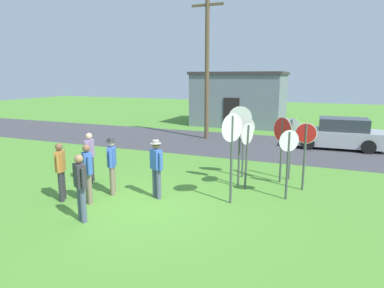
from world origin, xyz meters
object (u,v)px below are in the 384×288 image
stop_sign_low_front (288,154)px  stop_sign_far_back (282,138)px  person_in_teal (61,168)px  person_in_blue (156,166)px  person_with_sunhat (88,171)px  stop_sign_rear_left (240,132)px  stop_sign_tallest (232,142)px  stop_sign_leaning_left (305,146)px  stop_sign_center_cluster (291,139)px  person_holding_notes (90,155)px  person_near_signs (80,184)px  stop_sign_nearest (247,145)px  parked_car_on_street (338,134)px  stop_sign_leaning_right (243,136)px  person_in_dark_shirt (112,163)px  utility_pole (207,65)px

stop_sign_low_front → stop_sign_far_back: size_ratio=0.92×
person_in_teal → person_in_blue: (2.43, 1.20, 0.03)m
person_with_sunhat → stop_sign_low_front: bearing=25.2°
stop_sign_rear_left → stop_sign_tallest: size_ratio=1.02×
stop_sign_rear_left → stop_sign_leaning_left: 2.05m
stop_sign_center_cluster → person_with_sunhat: bearing=-138.7°
person_holding_notes → person_near_signs: 3.18m
stop_sign_nearest → stop_sign_far_back: size_ratio=0.95×
stop_sign_far_back → stop_sign_tallest: bearing=-113.1°
stop_sign_rear_left → stop_sign_center_cluster: stop_sign_rear_left is taller
person_near_signs → person_with_sunhat: bearing=121.3°
person_in_teal → person_holding_notes: bearing=101.3°
parked_car_on_street → person_with_sunhat: size_ratio=2.58×
stop_sign_far_back → person_in_blue: 4.31m
parked_car_on_street → stop_sign_nearest: bearing=-109.8°
stop_sign_low_front → person_with_sunhat: size_ratio=1.21×
stop_sign_nearest → person_in_blue: bearing=-142.5°
stop_sign_rear_left → person_with_sunhat: 4.80m
person_holding_notes → person_in_teal: 1.73m
person_holding_notes → person_in_blue: (2.77, -0.49, 0.03)m
parked_car_on_street → stop_sign_center_cluster: 6.54m
stop_sign_far_back → person_near_signs: size_ratio=1.32×
stop_sign_nearest → stop_sign_low_front: 1.35m
stop_sign_low_front → stop_sign_far_back: (-0.38, 1.54, 0.17)m
stop_sign_center_cluster → person_in_blue: size_ratio=1.24×
stop_sign_nearest → person_near_signs: size_ratio=1.26×
stop_sign_nearest → person_in_blue: size_ratio=1.22×
parked_car_on_street → person_in_blue: person_in_blue is taller
person_with_sunhat → stop_sign_tallest: bearing=22.2°
stop_sign_leaning_right → person_in_teal: size_ratio=1.29×
person_in_dark_shirt → person_in_blue: (1.39, 0.21, 0.00)m
stop_sign_center_cluster → parked_car_on_street: bearing=75.1°
stop_sign_nearest → stop_sign_leaning_left: bearing=20.3°
stop_sign_center_cluster → person_in_blue: (-3.41, -3.30, -0.46)m
stop_sign_tallest → person_near_signs: stop_sign_tallest is taller
stop_sign_rear_left → person_in_blue: size_ratio=1.50×
parked_car_on_street → person_with_sunhat: (-6.66, -10.66, 0.26)m
stop_sign_tallest → person_in_blue: (-2.12, -0.43, -0.77)m
utility_pole → parked_car_on_street: (6.95, 0.03, -3.42)m
parked_car_on_street → stop_sign_nearest: stop_sign_nearest is taller
stop_sign_leaning_left → person_near_signs: bearing=-137.6°
stop_sign_rear_left → person_near_signs: bearing=-124.5°
stop_sign_rear_left → utility_pole: bearing=117.0°
person_near_signs → person_in_blue: bearing=65.7°
utility_pole → stop_sign_low_front: (5.42, -8.22, -2.75)m
utility_pole → stop_sign_tallest: 10.24m
stop_sign_far_back → stop_sign_rear_left: bearing=-147.4°
stop_sign_tallest → person_holding_notes: 4.96m
stop_sign_leaning_right → stop_sign_far_back: size_ratio=0.98×
person_in_blue → person_with_sunhat: bearing=-145.6°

